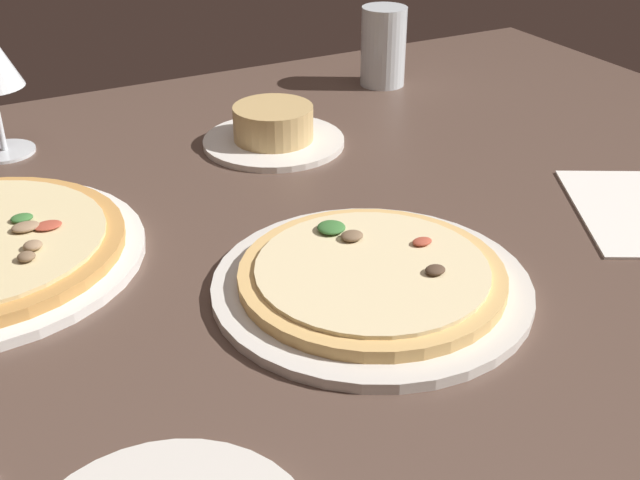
# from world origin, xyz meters

# --- Properties ---
(dining_table) EXTENTS (1.50, 1.10, 0.04)m
(dining_table) POSITION_xyz_m (0.00, 0.00, 0.02)
(dining_table) COLOR brown
(dining_table) RESTS_ON ground
(pizza_main) EXTENTS (0.29, 0.29, 0.03)m
(pizza_main) POSITION_xyz_m (0.04, -0.11, 0.05)
(pizza_main) COLOR silver
(pizza_main) RESTS_ON dining_table
(ramekin_on_saucer) EXTENTS (0.18, 0.18, 0.05)m
(ramekin_on_saucer) POSITION_xyz_m (0.11, 0.24, 0.06)
(ramekin_on_saucer) COLOR silver
(ramekin_on_saucer) RESTS_ON dining_table
(water_glass) EXTENTS (0.07, 0.07, 0.12)m
(water_glass) POSITION_xyz_m (0.36, 0.38, 0.09)
(water_glass) COLOR silver
(water_glass) RESTS_ON dining_table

